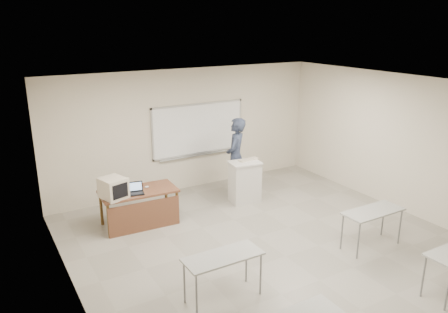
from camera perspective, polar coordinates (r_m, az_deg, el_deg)
floor at (r=8.15m, az=8.06°, el=-12.82°), size 7.00×8.00×0.01m
whiteboard at (r=10.88m, az=-3.35°, el=3.52°), size 2.48×0.10×1.31m
student_desks at (r=6.96m, az=15.33°, el=-12.50°), size 4.40×2.20×0.73m
instructor_desk at (r=9.09m, az=-10.82°, el=-5.71°), size 1.54×0.77×0.75m
podium at (r=10.16m, az=2.72°, el=-3.32°), size 0.69×0.51×0.97m
crt_monitor at (r=8.78m, az=-14.31°, el=-4.02°), size 0.44×0.49×0.42m
laptop at (r=8.95m, az=-11.48°, el=-4.41°), size 0.29×0.27×0.22m
mouse at (r=9.21m, az=-10.07°, el=-3.93°), size 0.11×0.08×0.04m
keyboard at (r=10.14m, az=3.23°, el=-0.40°), size 0.50×0.20×0.03m
presenter at (r=10.43m, az=1.55°, el=-0.08°), size 0.82×0.81×1.90m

